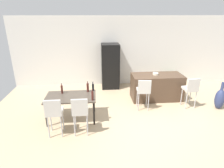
# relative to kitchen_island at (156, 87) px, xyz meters

# --- Properties ---
(ground_plane) EXTENTS (10.00, 10.00, 0.00)m
(ground_plane) POSITION_rel_kitchen_island_xyz_m (-0.64, -1.09, -0.46)
(ground_plane) COLOR tan
(back_wall) EXTENTS (10.00, 0.12, 2.90)m
(back_wall) POSITION_rel_kitchen_island_xyz_m (-0.64, 1.75, 0.99)
(back_wall) COLOR silver
(back_wall) RESTS_ON ground_plane
(kitchen_island) EXTENTS (1.80, 0.83, 0.92)m
(kitchen_island) POSITION_rel_kitchen_island_xyz_m (0.00, 0.00, 0.00)
(kitchen_island) COLOR #4C3828
(kitchen_island) RESTS_ON ground_plane
(bar_chair_left) EXTENTS (0.43, 0.43, 1.05)m
(bar_chair_left) POSITION_rel_kitchen_island_xyz_m (-0.69, -0.79, 0.24)
(bar_chair_left) COLOR beige
(bar_chair_left) RESTS_ON ground_plane
(bar_chair_middle) EXTENTS (0.42, 0.42, 1.05)m
(bar_chair_middle) POSITION_rel_kitchen_island_xyz_m (0.88, -0.79, 0.24)
(bar_chair_middle) COLOR beige
(bar_chair_middle) RESTS_ON ground_plane
(dining_table) EXTENTS (1.43, 0.86, 0.74)m
(dining_table) POSITION_rel_kitchen_island_xyz_m (-2.93, -1.19, 0.21)
(dining_table) COLOR #4C4238
(dining_table) RESTS_ON ground_plane
(dining_chair_near) EXTENTS (0.41, 0.41, 1.05)m
(dining_chair_near) POSITION_rel_kitchen_island_xyz_m (-3.25, -1.98, 0.24)
(dining_chair_near) COLOR beige
(dining_chair_near) RESTS_ON ground_plane
(dining_chair_far) EXTENTS (0.41, 0.41, 1.05)m
(dining_chair_far) POSITION_rel_kitchen_island_xyz_m (-2.61, -1.98, 0.24)
(dining_chair_far) COLOR beige
(dining_chair_far) RESTS_ON ground_plane
(wine_bottle_inner) EXTENTS (0.06, 0.06, 0.32)m
(wine_bottle_inner) POSITION_rel_kitchen_island_xyz_m (-3.20, -0.96, 0.41)
(wine_bottle_inner) COLOR #471E19
(wine_bottle_inner) RESTS_ON dining_table
(wine_bottle_corner) EXTENTS (0.07, 0.07, 0.33)m
(wine_bottle_corner) POSITION_rel_kitchen_island_xyz_m (-2.44, -0.90, 0.41)
(wine_bottle_corner) COLOR #471E19
(wine_bottle_corner) RESTS_ON dining_table
(wine_bottle_near) EXTENTS (0.06, 0.06, 0.29)m
(wine_bottle_near) POSITION_rel_kitchen_island_xyz_m (-2.29, -0.82, 0.39)
(wine_bottle_near) COLOR black
(wine_bottle_near) RESTS_ON dining_table
(wine_bottle_middle) EXTENTS (0.06, 0.06, 0.32)m
(wine_bottle_middle) POSITION_rel_kitchen_island_xyz_m (-2.30, -1.51, 0.41)
(wine_bottle_middle) COLOR #471E19
(wine_bottle_middle) RESTS_ON dining_table
(wine_glass_left) EXTENTS (0.07, 0.07, 0.17)m
(wine_glass_left) POSITION_rel_kitchen_island_xyz_m (-2.30, -1.31, 0.40)
(wine_glass_left) COLOR silver
(wine_glass_left) RESTS_ON dining_table
(refrigerator) EXTENTS (0.72, 0.68, 1.84)m
(refrigerator) POSITION_rel_kitchen_island_xyz_m (-1.59, 1.31, 0.46)
(refrigerator) COLOR black
(refrigerator) RESTS_ON ground_plane
(fruit_bowl) EXTENTS (0.20, 0.20, 0.07)m
(fruit_bowl) POSITION_rel_kitchen_island_xyz_m (-0.07, 0.02, 0.50)
(fruit_bowl) COLOR beige
(fruit_bowl) RESTS_ON kitchen_island
(floor_vase) EXTENTS (0.31, 0.31, 0.93)m
(floor_vase) POSITION_rel_kitchen_island_xyz_m (1.84, -0.95, -0.11)
(floor_vase) COLOR navy
(floor_vase) RESTS_ON ground_plane
(potted_plant) EXTENTS (0.35, 0.35, 0.56)m
(potted_plant) POSITION_rel_kitchen_island_xyz_m (1.20, 1.30, -0.14)
(potted_plant) COLOR beige
(potted_plant) RESTS_ON ground_plane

